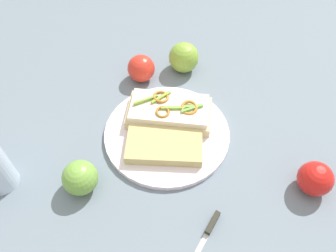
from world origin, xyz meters
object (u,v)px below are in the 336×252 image
object	(u,v)px
apple_0	(185,57)
apple_2	(142,68)
plate	(168,133)
knife	(209,232)
apple_1	(81,178)
bread_slice_side	(165,145)
sandwich	(171,111)
apple_3	(317,179)

from	to	relation	value
apple_0	apple_2	xyz separation A→B (m)	(-0.11, -0.04, -0.00)
plate	knife	distance (m)	0.24
plate	apple_0	xyz separation A→B (m)	(0.04, 0.22, 0.03)
apple_0	apple_1	xyz separation A→B (m)	(-0.21, -0.34, -0.00)
plate	bread_slice_side	world-z (taller)	bread_slice_side
sandwich	apple_1	bearing A→B (deg)	-128.11
apple_0	plate	bearing A→B (deg)	-101.41
bread_slice_side	apple_3	world-z (taller)	apple_3
plate	apple_2	size ratio (longest dim) A/B	4.04
apple_2	apple_1	bearing A→B (deg)	-108.60
sandwich	apple_2	bearing A→B (deg)	123.98
apple_2	knife	xyz separation A→B (m)	(0.14, -0.40, -0.03)
apple_0	apple_2	size ratio (longest dim) A/B	1.12
plate	apple_1	xyz separation A→B (m)	(-0.17, -0.13, 0.03)
apple_3	knife	size ratio (longest dim) A/B	0.61
plate	bread_slice_side	distance (m)	0.05
sandwich	apple_3	xyz separation A→B (m)	(0.28, -0.18, 0.00)
apple_2	bread_slice_side	bearing A→B (deg)	-75.58
apple_0	apple_3	bearing A→B (deg)	-55.34
sandwich	apple_3	bearing A→B (deg)	-25.05
knife	apple_2	bearing A→B (deg)	-130.44
plate	sandwich	world-z (taller)	sandwich
plate	sandwich	bearing A→B (deg)	82.37
bread_slice_side	knife	xyz separation A→B (m)	(0.08, -0.18, -0.02)
sandwich	knife	world-z (taller)	sandwich
apple_0	bread_slice_side	bearing A→B (deg)	-100.71
apple_0	sandwich	bearing A→B (deg)	-102.36
plate	apple_2	distance (m)	0.19
bread_slice_side	apple_1	distance (m)	0.18
apple_2	apple_3	xyz separation A→B (m)	(0.35, -0.31, -0.00)
plate	apple_3	xyz separation A→B (m)	(0.28, -0.13, 0.03)
bread_slice_side	apple_1	world-z (taller)	apple_1
apple_1	plate	bearing A→B (deg)	37.32
apple_1	knife	world-z (taller)	apple_1
sandwich	apple_3	size ratio (longest dim) A/B	2.91
apple_0	apple_1	world-z (taller)	apple_0
bread_slice_side	apple_0	world-z (taller)	apple_0
bread_slice_side	apple_1	bearing A→B (deg)	-149.42
bread_slice_side	apple_3	bearing A→B (deg)	-13.57
apple_3	plate	bearing A→B (deg)	155.18
apple_1	apple_3	world-z (taller)	apple_1
bread_slice_side	apple_0	size ratio (longest dim) A/B	2.07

